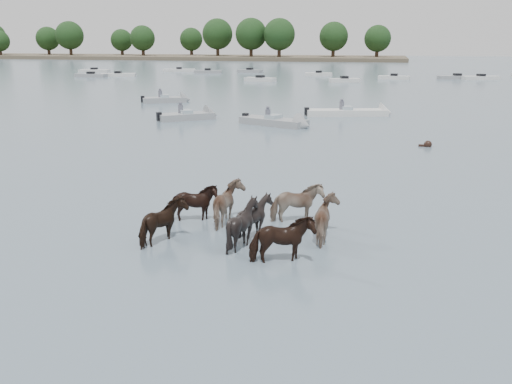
# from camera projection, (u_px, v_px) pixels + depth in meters

# --- Properties ---
(ground) EXTENTS (400.00, 400.00, 0.00)m
(ground) POSITION_uv_depth(u_px,v_px,m) (243.00, 234.00, 16.60)
(ground) COLOR #4D6370
(ground) RESTS_ON ground
(shoreline) EXTENTS (160.00, 30.00, 1.00)m
(shoreline) POSITION_uv_depth(u_px,v_px,m) (146.00, 57.00, 172.34)
(shoreline) COLOR #4C4233
(shoreline) RESTS_ON ground
(pony_herd) EXTENTS (6.24, 4.84, 1.48)m
(pony_herd) POSITION_uv_depth(u_px,v_px,m) (249.00, 217.00, 16.33)
(pony_herd) COLOR black
(pony_herd) RESTS_ON ground
(swimming_pony) EXTENTS (0.72, 0.44, 0.44)m
(swimming_pony) POSITION_uv_depth(u_px,v_px,m) (427.00, 145.00, 30.22)
(swimming_pony) COLOR black
(swimming_pony) RESTS_ON ground
(motorboat_a) EXTENTS (4.56, 4.03, 1.92)m
(motorboat_a) POSITION_uv_depth(u_px,v_px,m) (195.00, 116.00, 40.75)
(motorboat_a) COLOR gray
(motorboat_a) RESTS_ON ground
(motorboat_b) EXTENTS (5.51, 3.53, 1.92)m
(motorboat_b) POSITION_uv_depth(u_px,v_px,m) (283.00, 123.00, 37.36)
(motorboat_b) COLOR gray
(motorboat_b) RESTS_ON ground
(motorboat_c) EXTENTS (6.91, 3.28, 1.92)m
(motorboat_c) POSITION_uv_depth(u_px,v_px,m) (357.00, 113.00, 42.61)
(motorboat_c) COLOR silver
(motorboat_c) RESTS_ON ground
(motorboat_f) EXTENTS (4.74, 3.40, 1.92)m
(motorboat_f) POSITION_uv_depth(u_px,v_px,m) (172.00, 100.00, 51.77)
(motorboat_f) COLOR gray
(motorboat_f) RESTS_ON ground
(distant_flotilla) EXTENTS (105.87, 23.09, 0.93)m
(distant_flotilla) POSITION_uv_depth(u_px,v_px,m) (355.00, 76.00, 84.77)
(distant_flotilla) COLOR silver
(distant_flotilla) RESTS_ON ground
(treeline) EXTENTS (149.14, 23.05, 11.99)m
(treeline) POSITION_uv_depth(u_px,v_px,m) (158.00, 37.00, 168.00)
(treeline) COLOR #382619
(treeline) RESTS_ON ground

